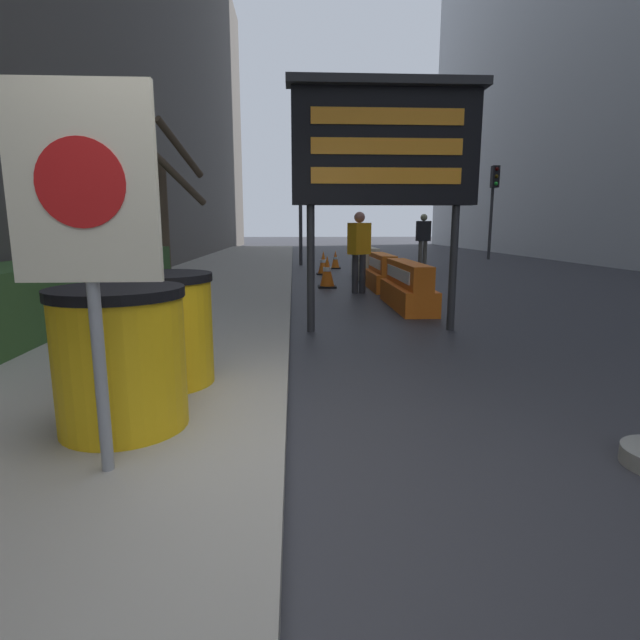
{
  "coord_description": "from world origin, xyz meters",
  "views": [
    {
      "loc": [
        0.06,
        -2.53,
        1.35
      ],
      "look_at": [
        0.38,
        3.55,
        0.2
      ],
      "focal_mm": 28.0,
      "sensor_mm": 36.0,
      "label": 1
    }
  ],
  "objects_px": {
    "message_board": "(385,147)",
    "traffic_light_near_curb": "(300,187)",
    "barrel_drum_middle": "(163,329)",
    "barrel_drum_foreground": "(121,358)",
    "jersey_barrier_cream": "(367,265)",
    "traffic_light_far_side": "(494,192)",
    "traffic_cone_mid": "(323,263)",
    "traffic_cone_far": "(327,272)",
    "pedestrian_passerby": "(423,235)",
    "jersey_barrier_orange_far": "(407,288)",
    "jersey_barrier_orange_near": "(382,274)",
    "warning_sign": "(85,210)",
    "traffic_cone_near": "(335,260)",
    "pedestrian_worker": "(359,246)"
  },
  "relations": [
    {
      "from": "traffic_cone_far",
      "to": "traffic_cone_mid",
      "type": "bearing_deg",
      "value": 88.21
    },
    {
      "from": "barrel_drum_foreground",
      "to": "barrel_drum_middle",
      "type": "distance_m",
      "value": 0.86
    },
    {
      "from": "traffic_cone_far",
      "to": "traffic_cone_near",
      "type": "bearing_deg",
      "value": 83.16
    },
    {
      "from": "message_board",
      "to": "traffic_light_near_curb",
      "type": "relative_size",
      "value": 0.85
    },
    {
      "from": "warning_sign",
      "to": "message_board",
      "type": "relative_size",
      "value": 0.6
    },
    {
      "from": "barrel_drum_middle",
      "to": "traffic_light_near_curb",
      "type": "xyz_separation_m",
      "value": [
        1.26,
        13.55,
        2.07
      ]
    },
    {
      "from": "traffic_light_far_side",
      "to": "barrel_drum_foreground",
      "type": "bearing_deg",
      "value": -117.78
    },
    {
      "from": "jersey_barrier_orange_far",
      "to": "traffic_light_near_curb",
      "type": "xyz_separation_m",
      "value": [
        -1.64,
        9.17,
        2.31
      ]
    },
    {
      "from": "traffic_cone_near",
      "to": "traffic_cone_far",
      "type": "height_order",
      "value": "traffic_cone_far"
    },
    {
      "from": "jersey_barrier_orange_near",
      "to": "traffic_light_far_side",
      "type": "height_order",
      "value": "traffic_light_far_side"
    },
    {
      "from": "message_board",
      "to": "traffic_cone_mid",
      "type": "xyz_separation_m",
      "value": [
        -0.3,
        7.68,
        -1.98
      ]
    },
    {
      "from": "message_board",
      "to": "pedestrian_passerby",
      "type": "distance_m",
      "value": 11.15
    },
    {
      "from": "barrel_drum_foreground",
      "to": "pedestrian_worker",
      "type": "height_order",
      "value": "pedestrian_worker"
    },
    {
      "from": "jersey_barrier_cream",
      "to": "traffic_light_far_side",
      "type": "height_order",
      "value": "traffic_light_far_side"
    },
    {
      "from": "jersey_barrier_cream",
      "to": "traffic_cone_near",
      "type": "bearing_deg",
      "value": 100.29
    },
    {
      "from": "traffic_cone_mid",
      "to": "pedestrian_worker",
      "type": "height_order",
      "value": "pedestrian_worker"
    },
    {
      "from": "barrel_drum_middle",
      "to": "jersey_barrier_orange_far",
      "type": "relative_size",
      "value": 0.4
    },
    {
      "from": "jersey_barrier_cream",
      "to": "pedestrian_worker",
      "type": "bearing_deg",
      "value": -101.43
    },
    {
      "from": "message_board",
      "to": "jersey_barrier_orange_near",
      "type": "height_order",
      "value": "message_board"
    },
    {
      "from": "jersey_barrier_cream",
      "to": "traffic_cone_near",
      "type": "xyz_separation_m",
      "value": [
        -0.56,
        3.08,
        -0.07
      ]
    },
    {
      "from": "barrel_drum_foreground",
      "to": "traffic_light_far_side",
      "type": "bearing_deg",
      "value": 62.22
    },
    {
      "from": "jersey_barrier_orange_far",
      "to": "jersey_barrier_cream",
      "type": "xyz_separation_m",
      "value": [
        -0.0,
        4.71,
        0.02
      ]
    },
    {
      "from": "traffic_cone_far",
      "to": "traffic_light_near_curb",
      "type": "relative_size",
      "value": 0.2
    },
    {
      "from": "barrel_drum_middle",
      "to": "pedestrian_passerby",
      "type": "xyz_separation_m",
      "value": [
        5.41,
        13.11,
        0.46
      ]
    },
    {
      "from": "traffic_light_near_curb",
      "to": "traffic_cone_far",
      "type": "bearing_deg",
      "value": -85.63
    },
    {
      "from": "traffic_light_far_side",
      "to": "traffic_light_near_curb",
      "type": "bearing_deg",
      "value": -160.4
    },
    {
      "from": "warning_sign",
      "to": "message_board",
      "type": "xyz_separation_m",
      "value": [
        2.08,
        3.96,
        0.88
      ]
    },
    {
      "from": "traffic_cone_near",
      "to": "traffic_light_far_side",
      "type": "distance_m",
      "value": 8.22
    },
    {
      "from": "pedestrian_worker",
      "to": "traffic_light_near_curb",
      "type": "bearing_deg",
      "value": -120.44
    },
    {
      "from": "barrel_drum_foreground",
      "to": "traffic_light_far_side",
      "type": "distance_m",
      "value": 19.53
    },
    {
      "from": "barrel_drum_foreground",
      "to": "traffic_cone_near",
      "type": "bearing_deg",
      "value": 79.68
    },
    {
      "from": "barrel_drum_foreground",
      "to": "jersey_barrier_orange_far",
      "type": "xyz_separation_m",
      "value": [
        2.93,
        5.24,
        -0.24
      ]
    },
    {
      "from": "traffic_cone_mid",
      "to": "traffic_cone_far",
      "type": "bearing_deg",
      "value": -91.79
    },
    {
      "from": "traffic_cone_mid",
      "to": "message_board",
      "type": "bearing_deg",
      "value": -87.74
    },
    {
      "from": "barrel_drum_middle",
      "to": "warning_sign",
      "type": "height_order",
      "value": "warning_sign"
    },
    {
      "from": "jersey_barrier_orange_far",
      "to": "pedestrian_passerby",
      "type": "bearing_deg",
      "value": 73.99
    },
    {
      "from": "pedestrian_passerby",
      "to": "jersey_barrier_orange_far",
      "type": "bearing_deg",
      "value": -105.77
    },
    {
      "from": "warning_sign",
      "to": "traffic_light_far_side",
      "type": "height_order",
      "value": "traffic_light_far_side"
    },
    {
      "from": "barrel_drum_middle",
      "to": "traffic_light_near_curb",
      "type": "relative_size",
      "value": 0.24
    },
    {
      "from": "warning_sign",
      "to": "message_board",
      "type": "bearing_deg",
      "value": 62.3
    },
    {
      "from": "jersey_barrier_orange_far",
      "to": "jersey_barrier_orange_near",
      "type": "height_order",
      "value": "same"
    },
    {
      "from": "message_board",
      "to": "pedestrian_worker",
      "type": "height_order",
      "value": "message_board"
    },
    {
      "from": "traffic_cone_mid",
      "to": "traffic_light_near_curb",
      "type": "xyz_separation_m",
      "value": [
        -0.58,
        3.34,
        2.32
      ]
    },
    {
      "from": "jersey_barrier_orange_near",
      "to": "pedestrian_passerby",
      "type": "relative_size",
      "value": 1.01
    },
    {
      "from": "warning_sign",
      "to": "barrel_drum_foreground",
      "type": "bearing_deg",
      "value": 99.26
    },
    {
      "from": "barrel_drum_middle",
      "to": "traffic_cone_near",
      "type": "relative_size",
      "value": 1.47
    },
    {
      "from": "warning_sign",
      "to": "traffic_cone_far",
      "type": "xyz_separation_m",
      "value": [
        1.68,
        8.63,
        -1.07
      ]
    },
    {
      "from": "barrel_drum_foreground",
      "to": "traffic_light_near_curb",
      "type": "distance_m",
      "value": 14.62
    },
    {
      "from": "barrel_drum_foreground",
      "to": "traffic_light_near_curb",
      "type": "bearing_deg",
      "value": 84.88
    },
    {
      "from": "warning_sign",
      "to": "pedestrian_worker",
      "type": "distance_m",
      "value": 8.03
    }
  ]
}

